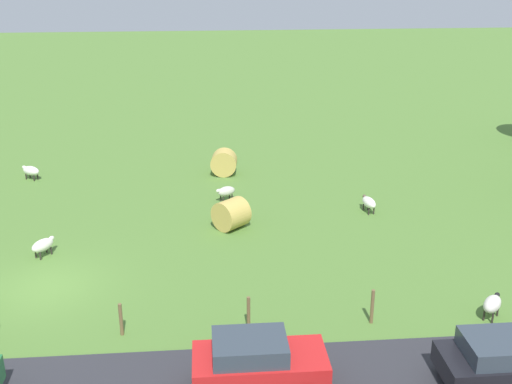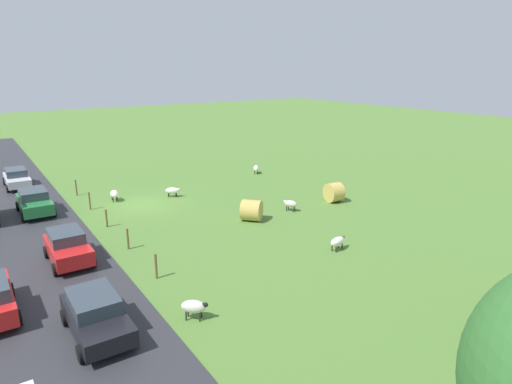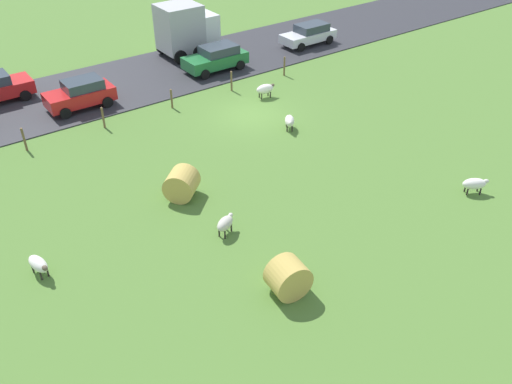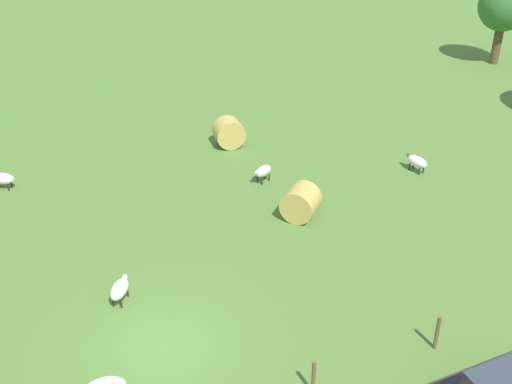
% 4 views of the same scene
% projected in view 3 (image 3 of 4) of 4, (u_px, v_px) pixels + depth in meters
% --- Properties ---
extents(ground_plane, '(160.00, 160.00, 0.00)m').
position_uv_depth(ground_plane, '(250.00, 115.00, 30.65)').
color(ground_plane, '#517A33').
extents(road_strip, '(8.00, 80.00, 0.06)m').
position_uv_depth(road_strip, '(177.00, 69.00, 36.34)').
color(road_strip, '#2D2D33').
rests_on(road_strip, ground_plane).
extents(sheep_0, '(1.23, 0.69, 0.76)m').
position_uv_depth(sheep_0, '(38.00, 264.00, 19.44)').
color(sheep_0, white).
rests_on(sheep_0, ground_plane).
extents(sheep_2, '(1.15, 1.02, 0.76)m').
position_uv_depth(sheep_2, '(290.00, 121.00, 28.92)').
color(sheep_2, silver).
rests_on(sheep_2, ground_plane).
extents(sheep_3, '(0.72, 1.26, 0.85)m').
position_uv_depth(sheep_3, '(265.00, 89.00, 32.30)').
color(sheep_3, white).
rests_on(sheep_3, ground_plane).
extents(sheep_4, '(0.85, 1.08, 0.78)m').
position_uv_depth(sheep_4, '(225.00, 223.00, 21.41)').
color(sheep_4, beige).
rests_on(sheep_4, ground_plane).
extents(sheep_5, '(1.01, 1.19, 0.77)m').
position_uv_depth(sheep_5, '(475.00, 184.00, 23.81)').
color(sheep_5, white).
rests_on(sheep_5, ground_plane).
extents(hay_bale_0, '(1.88, 1.87, 1.39)m').
position_uv_depth(hay_bale_0, '(182.00, 184.00, 23.49)').
color(hay_bale_0, tan).
rests_on(hay_bale_0, ground_plane).
extents(hay_bale_1, '(1.21, 1.56, 1.45)m').
position_uv_depth(hay_bale_1, '(288.00, 278.00, 18.55)').
color(hay_bale_1, tan).
rests_on(hay_bale_1, ground_plane).
extents(fence_post_0, '(0.12, 0.12, 1.28)m').
position_uv_depth(fence_post_0, '(284.00, 66.00, 35.16)').
color(fence_post_0, brown).
rests_on(fence_post_0, ground_plane).
extents(fence_post_1, '(0.12, 0.12, 1.28)m').
position_uv_depth(fence_post_1, '(231.00, 81.00, 33.10)').
color(fence_post_1, brown).
rests_on(fence_post_1, ground_plane).
extents(fence_post_2, '(0.12, 0.12, 1.18)m').
position_uv_depth(fence_post_2, '(172.00, 99.00, 31.07)').
color(fence_post_2, brown).
rests_on(fence_post_2, ground_plane).
extents(fence_post_3, '(0.12, 0.12, 1.22)m').
position_uv_depth(fence_post_3, '(103.00, 118.00, 29.00)').
color(fence_post_3, brown).
rests_on(fence_post_3, ground_plane).
extents(fence_post_4, '(0.12, 0.12, 1.28)m').
position_uv_depth(fence_post_4, '(24.00, 139.00, 26.93)').
color(fence_post_4, brown).
rests_on(fence_post_4, ground_plane).
extents(truck_0, '(2.86, 3.96, 3.63)m').
position_uv_depth(truck_0, '(186.00, 29.00, 37.53)').
color(truck_0, white).
rests_on(truck_0, road_strip).
extents(car_4, '(1.95, 4.34, 1.51)m').
position_uv_depth(car_4, '(309.00, 34.00, 39.98)').
color(car_4, silver).
rests_on(car_4, road_strip).
extents(car_5, '(2.01, 3.89, 1.65)m').
position_uv_depth(car_5, '(81.00, 94.00, 30.90)').
color(car_5, red).
rests_on(car_5, road_strip).
extents(car_7, '(2.10, 4.30, 1.64)m').
position_uv_depth(car_7, '(216.00, 58.00, 35.71)').
color(car_7, '#237238').
rests_on(car_7, road_strip).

